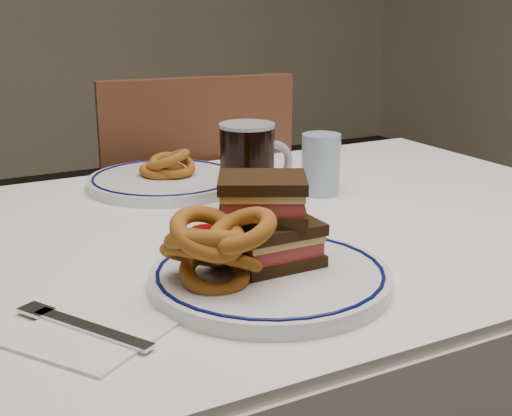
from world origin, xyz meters
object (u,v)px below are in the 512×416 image
reuben_sandwich (268,221)px  far_plate (165,181)px  chair_far (189,246)px  main_plate (270,277)px  beer_mug (249,168)px

reuben_sandwich → far_plate: bearing=84.2°
reuben_sandwich → chair_far: bearing=74.2°
main_plate → far_plate: bearing=83.2°
reuben_sandwich → main_plate: bearing=-113.8°
chair_far → beer_mug: 0.63m
beer_mug → far_plate: size_ratio=0.52×
chair_far → main_plate: (-0.23, -0.81, 0.26)m
chair_far → far_plate: (-0.17, -0.31, 0.26)m
reuben_sandwich → beer_mug: size_ratio=0.91×
chair_far → far_plate: size_ratio=3.23×
beer_mug → far_plate: 0.24m
beer_mug → main_plate: bearing=-113.1°
reuben_sandwich → far_plate: (0.05, 0.47, -0.06)m
main_plate → beer_mug: beer_mug is taller
chair_far → main_plate: bearing=-106.1°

